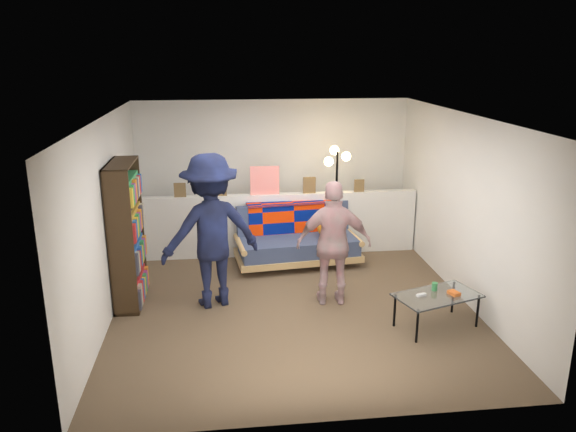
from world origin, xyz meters
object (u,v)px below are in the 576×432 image
object	(u,v)px
coffee_table	(438,297)
floor_lamp	(336,180)
bookshelf	(127,239)
person_left	(211,231)
person_right	(334,243)
futon_sofa	(298,240)

from	to	relation	value
coffee_table	floor_lamp	world-z (taller)	floor_lamp
bookshelf	floor_lamp	world-z (taller)	bookshelf
bookshelf	coffee_table	size ratio (longest dim) A/B	1.68
person_left	person_right	world-z (taller)	person_left
futon_sofa	bookshelf	xyz separation A→B (m)	(-2.35, -1.11, 0.49)
floor_lamp	person_left	distance (m)	2.44
bookshelf	coffee_table	bearing A→B (deg)	-17.28
person_left	person_right	size ratio (longest dim) A/B	1.21
futon_sofa	coffee_table	xyz separation A→B (m)	(1.35, -2.26, 0.01)
coffee_table	person_right	size ratio (longest dim) A/B	0.68
coffee_table	person_left	distance (m)	2.87
bookshelf	floor_lamp	size ratio (longest dim) A/B	1.05
floor_lamp	person_left	world-z (taller)	person_left
coffee_table	bookshelf	bearing A→B (deg)	162.72
person_right	coffee_table	bearing A→B (deg)	148.67
futon_sofa	person_left	xyz separation A→B (m)	(-1.28, -1.30, 0.61)
futon_sofa	person_left	size ratio (longest dim) A/B	0.99
futon_sofa	bookshelf	size ratio (longest dim) A/B	1.05
floor_lamp	person_left	bearing A→B (deg)	-141.50
coffee_table	futon_sofa	bearing A→B (deg)	120.84
bookshelf	floor_lamp	xyz separation A→B (m)	(2.97, 1.32, 0.39)
floor_lamp	person_left	xyz separation A→B (m)	(-1.90, -1.51, -0.27)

